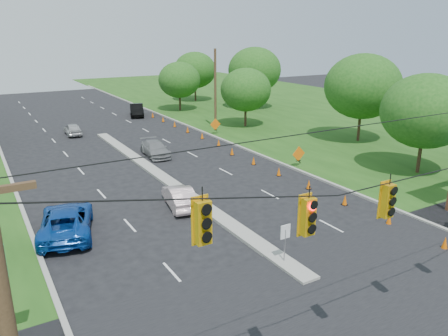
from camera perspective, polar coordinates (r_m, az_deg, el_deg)
ground at (r=18.26m, az=20.19°, el=-19.73°), size 160.00×160.00×0.00m
grass_right at (r=51.97m, az=24.73°, el=3.82°), size 40.00×160.00×0.06m
cross_street at (r=18.26m, az=20.19°, el=-19.73°), size 160.00×14.00×0.02m
curb_left at (r=40.20m, az=-26.53°, el=-0.00°), size 0.25×110.00×0.16m
curb_right at (r=45.83m, az=-0.67°, el=3.80°), size 0.25×110.00×0.16m
median at (r=33.77m, az=-7.99°, el=-1.34°), size 1.00×34.00×0.18m
median_sign at (r=21.09m, az=7.99°, el=-8.82°), size 0.55×0.06×2.05m
signal_span at (r=15.31m, az=24.85°, el=-6.31°), size 25.60×0.32×9.00m
utility_pole_far_right at (r=50.48m, az=-1.14°, el=10.24°), size 0.28×0.28×9.00m
cone_0 at (r=25.40m, az=26.89°, el=-8.73°), size 0.32×0.32×0.70m
cone_1 at (r=27.19m, az=20.77°, el=-6.25°), size 0.32×0.32×0.70m
cone_2 at (r=29.29m, az=15.51°, el=-4.04°), size 0.32×0.32×0.70m
cone_3 at (r=31.64m, az=11.01°, el=-2.11°), size 0.32×0.32×0.70m
cone_4 at (r=34.19m, az=7.18°, el=-0.45°), size 0.32×0.32×0.70m
cone_5 at (r=36.89m, az=3.88°, el=0.97°), size 0.32×0.32×0.70m
cone_6 at (r=39.72m, az=1.05°, el=2.20°), size 0.32×0.32×0.70m
cone_7 at (r=42.93m, az=-0.70°, el=3.35°), size 0.32×0.32×0.70m
cone_8 at (r=45.92m, az=-2.87°, el=4.25°), size 0.32×0.32×0.70m
cone_9 at (r=48.98m, az=-4.78°, el=5.04°), size 0.32×0.32×0.70m
cone_10 at (r=52.10m, az=-6.47°, el=5.73°), size 0.32×0.32×0.70m
cone_11 at (r=55.25m, az=-7.96°, el=6.33°), size 0.32×0.32×0.70m
cone_12 at (r=58.45m, az=-9.30°, el=6.87°), size 0.32×0.32×0.70m
work_sign_1 at (r=36.39m, az=9.72°, el=1.75°), size 1.27×0.58×1.37m
work_sign_2 at (r=47.63m, az=-1.14°, el=5.66°), size 1.27×0.58×1.37m
tree_7 at (r=36.89m, az=24.84°, el=6.76°), size 6.72×6.72×7.84m
tree_8 at (r=46.09m, az=17.68°, el=10.12°), size 7.56×7.56×8.82m
tree_9 at (r=51.45m, az=2.87°, el=10.17°), size 5.88×5.88×6.86m
tree_10 at (r=64.03m, az=4.02°, el=12.66°), size 7.56×7.56×8.82m
tree_11 at (r=71.52m, az=-3.81°, el=12.65°), size 6.72×6.72×7.84m
tree_12 at (r=62.70m, az=-5.86°, el=11.38°), size 5.88×5.88×6.86m
white_sedan at (r=27.97m, az=-5.85°, el=-3.75°), size 2.19×4.38×1.38m
blue_pickup at (r=25.60m, az=-19.91°, el=-6.52°), size 4.08×6.28×1.61m
silver_car_far at (r=39.84m, az=-8.97°, el=2.50°), size 2.25×4.73×1.33m
silver_car_oncoming at (r=50.29m, az=-19.15°, el=4.81°), size 1.70×3.88×1.30m
dark_car_receding at (r=59.88m, az=-11.33°, el=7.44°), size 3.08×5.14×1.60m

